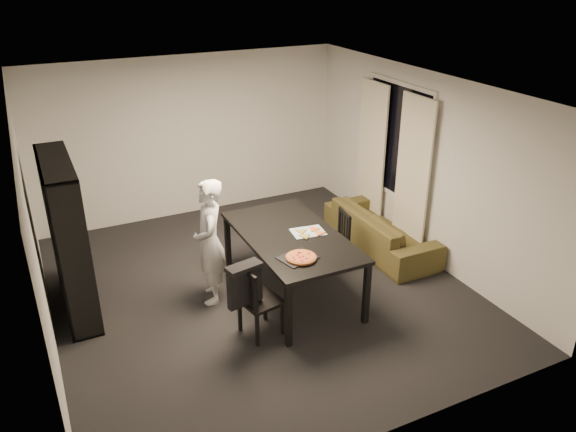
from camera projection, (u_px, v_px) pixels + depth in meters
name	position (u px, v px, depth m)	size (l,w,h in m)	color
room	(257.00, 197.00, 6.78)	(5.01, 5.51, 2.61)	black
window_pane	(397.00, 141.00, 8.17)	(0.02, 1.40, 1.60)	black
window_frame	(397.00, 141.00, 8.16)	(0.03, 1.52, 1.72)	white
curtain_left	(413.00, 176.00, 7.86)	(0.03, 0.70, 2.25)	beige
curtain_right	(371.00, 154.00, 8.70)	(0.03, 0.70, 2.25)	beige
bookshelf	(68.00, 238.00, 6.56)	(0.35, 1.50, 1.90)	black
dining_table	(292.00, 240.00, 6.91)	(1.12, 2.01, 0.84)	black
chair_left	(254.00, 297.00, 6.22)	(0.48, 0.48, 0.89)	black
chair_right	(338.00, 236.00, 7.68)	(0.43, 0.43, 0.82)	black
draped_jacket	(245.00, 283.00, 6.06)	(0.42, 0.25, 0.49)	black
person	(210.00, 242.00, 6.79)	(0.58, 0.38, 1.60)	silver
baking_tray	(298.00, 258.00, 6.35)	(0.40, 0.32, 0.01)	black
pepperoni_pizza	(301.00, 257.00, 6.31)	(0.35, 0.35, 0.03)	brown
kitchen_towel	(308.00, 232.00, 6.94)	(0.40, 0.30, 0.01)	silver
pizza_slices	(310.00, 232.00, 6.91)	(0.37, 0.31, 0.01)	#D28D41
sofa	(381.00, 230.00, 8.24)	(2.01, 0.78, 0.59)	#443D1B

